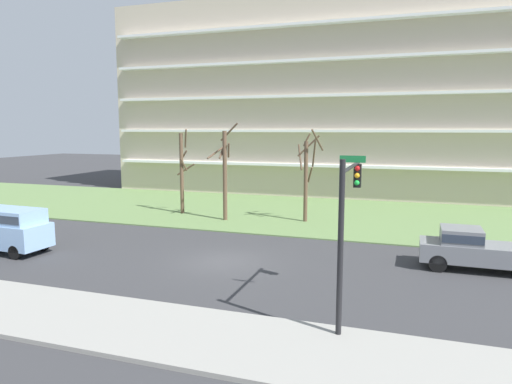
% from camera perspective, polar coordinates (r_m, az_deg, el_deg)
% --- Properties ---
extents(ground, '(160.00, 160.00, 0.00)m').
position_cam_1_polar(ground, '(22.99, -4.08, -8.63)').
color(ground, '#38383A').
extents(sidewalk_curb_near, '(80.00, 4.00, 0.15)m').
position_cam_1_polar(sidewalk_curb_near, '(16.32, -15.39, -15.67)').
color(sidewalk_curb_near, '#99968E').
rests_on(sidewalk_curb_near, ground).
extents(grass_lawn_strip, '(80.00, 16.00, 0.08)m').
position_cam_1_polar(grass_lawn_strip, '(35.96, 4.55, -2.55)').
color(grass_lawn_strip, '#66844C').
rests_on(grass_lawn_strip, ground).
extents(apartment_building, '(42.36, 14.71, 19.02)m').
position_cam_1_polar(apartment_building, '(50.03, 8.90, 11.18)').
color(apartment_building, beige).
rests_on(apartment_building, ground).
extents(tree_far_left, '(1.54, 1.25, 6.51)m').
position_cam_1_polar(tree_far_left, '(35.48, -9.16, 2.53)').
color(tree_far_left, brown).
rests_on(tree_far_left, ground).
extents(tree_left, '(1.98, 1.67, 6.96)m').
position_cam_1_polar(tree_left, '(32.46, -3.91, 2.59)').
color(tree_left, brown).
rests_on(tree_left, ground).
extents(tree_center, '(1.90, 1.91, 6.52)m').
position_cam_1_polar(tree_center, '(32.01, 6.34, 2.26)').
color(tree_center, brown).
rests_on(tree_center, ground).
extents(pickup_gray_near_left, '(5.42, 2.05, 1.95)m').
position_cam_1_polar(pickup_gray_near_left, '(23.68, 25.66, -6.37)').
color(pickup_gray_near_left, slate).
rests_on(pickup_gray_near_left, ground).
extents(van_blue_center_left, '(5.28, 2.22, 2.36)m').
position_cam_1_polar(van_blue_center_left, '(27.91, -29.00, -3.72)').
color(van_blue_center_left, '#8CB2E0').
rests_on(van_blue_center_left, ground).
extents(traffic_signal_mast, '(0.90, 4.59, 5.62)m').
position_cam_1_polar(traffic_signal_mast, '(15.67, 11.38, -2.13)').
color(traffic_signal_mast, black).
rests_on(traffic_signal_mast, ground).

